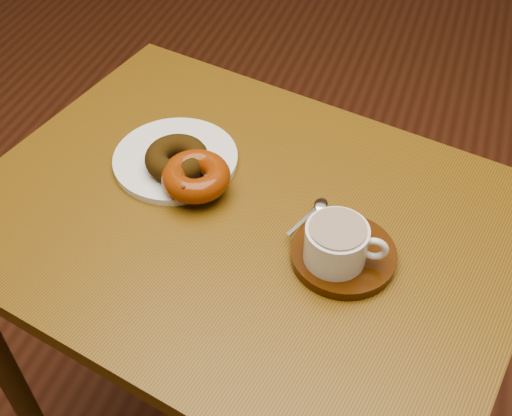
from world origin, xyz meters
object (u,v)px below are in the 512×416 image
(saucer, at_px, (343,255))
(coffee_cup, at_px, (337,243))
(donut_plate, at_px, (176,159))
(cafe_table, at_px, (245,265))

(saucer, distance_m, coffee_cup, 0.04)
(saucer, bearing_deg, donut_plate, 160.31)
(coffee_cup, bearing_deg, cafe_table, 155.40)
(saucer, bearing_deg, cafe_table, 167.39)
(donut_plate, bearing_deg, cafe_table, -26.90)
(cafe_table, height_order, saucer, saucer)
(cafe_table, relative_size, donut_plate, 4.60)
(donut_plate, bearing_deg, coffee_cup, -22.72)
(saucer, relative_size, coffee_cup, 1.30)
(donut_plate, distance_m, coffee_cup, 0.34)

